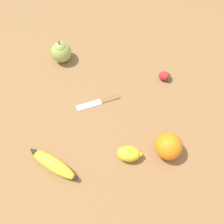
{
  "coord_description": "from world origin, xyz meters",
  "views": [
    {
      "loc": [
        -0.08,
        0.41,
        0.8
      ],
      "look_at": [
        -0.04,
        0.0,
        0.03
      ],
      "focal_mm": 42.0,
      "sensor_mm": 36.0,
      "label": 1
    }
  ],
  "objects": [
    {
      "name": "lemon",
      "position": [
        -0.11,
        0.14,
        0.02
      ],
      "size": [
        0.08,
        0.05,
        0.05
      ],
      "rotation": [
        0.0,
        0.0,
        3.17
      ],
      "color": "yellow",
      "rests_on": "ground_plane"
    },
    {
      "name": "pear",
      "position": [
        0.17,
        -0.23,
        0.04
      ],
      "size": [
        0.08,
        0.08,
        0.09
      ],
      "color": "#99A84C",
      "rests_on": "ground_plane"
    },
    {
      "name": "ground_plane",
      "position": [
        0.0,
        0.0,
        0.0
      ],
      "size": [
        3.0,
        3.0,
        0.0
      ],
      "primitive_type": "plane",
      "color": "olive"
    },
    {
      "name": "strawberry",
      "position": [
        -0.22,
        -0.17,
        0.02
      ],
      "size": [
        0.05,
        0.04,
        0.03
      ],
      "rotation": [
        0.0,
        0.0,
        2.91
      ],
      "color": "red",
      "rests_on": "ground_plane"
    },
    {
      "name": "paring_knife",
      "position": [
        0.01,
        -0.05,
        0.0
      ],
      "size": [
        0.15,
        0.08,
        0.01
      ],
      "rotation": [
        0.0,
        0.0,
        5.14
      ],
      "color": "silver",
      "rests_on": "ground_plane"
    },
    {
      "name": "orange",
      "position": [
        -0.23,
        0.11,
        0.04
      ],
      "size": [
        0.08,
        0.08,
        0.08
      ],
      "color": "orange",
      "rests_on": "ground_plane"
    },
    {
      "name": "banana",
      "position": [
        0.12,
        0.19,
        0.02
      ],
      "size": [
        0.17,
        0.11,
        0.04
      ],
      "rotation": [
        0.0,
        0.0,
        5.83
      ],
      "color": "yellow",
      "rests_on": "ground_plane"
    }
  ]
}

